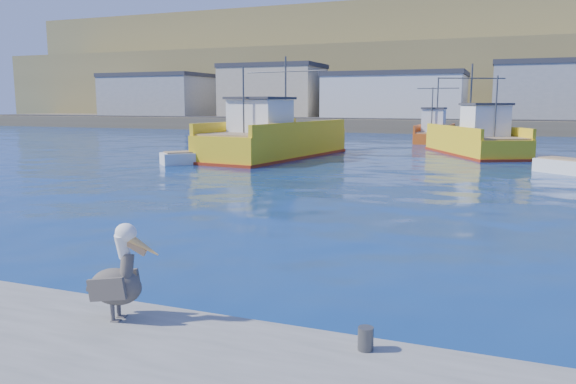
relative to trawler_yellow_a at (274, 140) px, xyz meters
The scene contains 8 objects.
ground 26.40m from the trawler_yellow_a, 67.82° to the right, with size 260.00×260.00×0.00m, color #071A58.
dock_bollards 29.77m from the trawler_yellow_a, 69.22° to the right, with size 36.20×0.20×0.30m.
far_shore 85.72m from the trawler_yellow_a, 83.30° to the left, with size 200.00×81.00×24.00m.
trawler_yellow_a is the anchor object (origin of this frame).
trawler_yellow_b 14.15m from the trawler_yellow_a, 28.46° to the left, with size 7.79×10.88×6.40m.
boat_orange 20.35m from the trawler_yellow_a, 66.33° to the left, with size 3.78×7.29×5.94m.
skiff_left 5.99m from the trawler_yellow_a, 117.92° to the right, with size 4.02×4.05×0.92m.
pelican 29.65m from the trawler_yellow_a, 71.49° to the right, with size 1.16×0.57×1.42m.
Camera 1 is at (4.53, -9.99, 3.59)m, focal length 35.00 mm.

